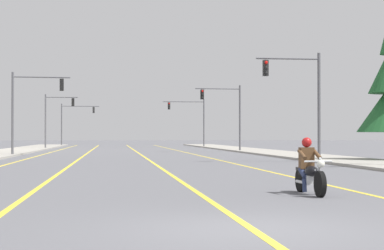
{
  "coord_description": "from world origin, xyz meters",
  "views": [
    {
      "loc": [
        -2.15,
        -10.66,
        1.51
      ],
      "look_at": [
        1.15,
        17.09,
        1.95
      ],
      "focal_mm": 62.78,
      "sensor_mm": 36.0,
      "label": 1
    }
  ],
  "objects_px": {
    "motorcycle_with_rider": "(309,171)",
    "traffic_signal_mid_left": "(55,113)",
    "traffic_signal_mid_right": "(227,108)",
    "traffic_signal_near_right": "(302,91)",
    "traffic_signal_far_left": "(73,118)",
    "traffic_signal_near_left": "(29,101)",
    "traffic_signal_far_right": "(192,115)"
  },
  "relations": [
    {
      "from": "traffic_signal_mid_left",
      "to": "traffic_signal_far_left",
      "type": "height_order",
      "value": "same"
    },
    {
      "from": "traffic_signal_near_left",
      "to": "traffic_signal_mid_right",
      "type": "bearing_deg",
      "value": 32.58
    },
    {
      "from": "motorcycle_with_rider",
      "to": "traffic_signal_mid_left",
      "type": "relative_size",
      "value": 0.35
    },
    {
      "from": "traffic_signal_near_left",
      "to": "traffic_signal_mid_left",
      "type": "height_order",
      "value": "same"
    },
    {
      "from": "traffic_signal_mid_right",
      "to": "traffic_signal_mid_left",
      "type": "bearing_deg",
      "value": 137.1
    },
    {
      "from": "motorcycle_with_rider",
      "to": "traffic_signal_mid_left",
      "type": "distance_m",
      "value": 61.74
    },
    {
      "from": "motorcycle_with_rider",
      "to": "traffic_signal_mid_right",
      "type": "xyz_separation_m",
      "value": [
        5.59,
        44.64,
        3.48
      ]
    },
    {
      "from": "traffic_signal_far_right",
      "to": "traffic_signal_mid_left",
      "type": "bearing_deg",
      "value": -153.98
    },
    {
      "from": "traffic_signal_far_left",
      "to": "traffic_signal_near_left",
      "type": "bearing_deg",
      "value": -90.37
    },
    {
      "from": "traffic_signal_mid_left",
      "to": "traffic_signal_mid_right",
      "type": "bearing_deg",
      "value": -42.9
    },
    {
      "from": "traffic_signal_near_right",
      "to": "traffic_signal_mid_left",
      "type": "bearing_deg",
      "value": 112.95
    },
    {
      "from": "motorcycle_with_rider",
      "to": "traffic_signal_far_right",
      "type": "xyz_separation_m",
      "value": [
        5.13,
        68.69,
        3.54
      ]
    },
    {
      "from": "traffic_signal_near_left",
      "to": "traffic_signal_far_left",
      "type": "distance_m",
      "value": 49.56
    },
    {
      "from": "traffic_signal_near_right",
      "to": "traffic_signal_mid_right",
      "type": "bearing_deg",
      "value": 90.03
    },
    {
      "from": "traffic_signal_near_right",
      "to": "traffic_signal_mid_right",
      "type": "height_order",
      "value": "same"
    },
    {
      "from": "traffic_signal_far_left",
      "to": "traffic_signal_near_right",
      "type": "bearing_deg",
      "value": -75.48
    },
    {
      "from": "motorcycle_with_rider",
      "to": "traffic_signal_far_left",
      "type": "xyz_separation_m",
      "value": [
        -10.83,
        83.51,
        3.55
      ]
    },
    {
      "from": "traffic_signal_mid_left",
      "to": "traffic_signal_far_right",
      "type": "distance_m",
      "value": 18.54
    },
    {
      "from": "traffic_signal_near_right",
      "to": "motorcycle_with_rider",
      "type": "bearing_deg",
      "value": -105.56
    },
    {
      "from": "traffic_signal_near_right",
      "to": "traffic_signal_mid_right",
      "type": "distance_m",
      "value": 24.54
    },
    {
      "from": "motorcycle_with_rider",
      "to": "traffic_signal_mid_right",
      "type": "height_order",
      "value": "traffic_signal_mid_right"
    },
    {
      "from": "traffic_signal_near_left",
      "to": "motorcycle_with_rider",
      "type": "bearing_deg",
      "value": -71.83
    },
    {
      "from": "traffic_signal_near_right",
      "to": "traffic_signal_far_left",
      "type": "relative_size",
      "value": 1.0
    },
    {
      "from": "traffic_signal_near_left",
      "to": "traffic_signal_far_left",
      "type": "relative_size",
      "value": 1.0
    },
    {
      "from": "traffic_signal_far_right",
      "to": "traffic_signal_far_left",
      "type": "relative_size",
      "value": 1.0
    },
    {
      "from": "traffic_signal_mid_right",
      "to": "motorcycle_with_rider",
      "type": "bearing_deg",
      "value": -97.13
    },
    {
      "from": "traffic_signal_mid_left",
      "to": "traffic_signal_far_right",
      "type": "bearing_deg",
      "value": 26.02
    },
    {
      "from": "motorcycle_with_rider",
      "to": "traffic_signal_near_right",
      "type": "distance_m",
      "value": 21.15
    },
    {
      "from": "traffic_signal_mid_right",
      "to": "traffic_signal_far_left",
      "type": "xyz_separation_m",
      "value": [
        -16.41,
        38.87,
        0.08
      ]
    },
    {
      "from": "traffic_signal_far_right",
      "to": "motorcycle_with_rider",
      "type": "bearing_deg",
      "value": -94.27
    },
    {
      "from": "traffic_signal_near_right",
      "to": "traffic_signal_near_left",
      "type": "distance_m",
      "value": 21.73
    },
    {
      "from": "traffic_signal_near_left",
      "to": "traffic_signal_mid_right",
      "type": "height_order",
      "value": "same"
    }
  ]
}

